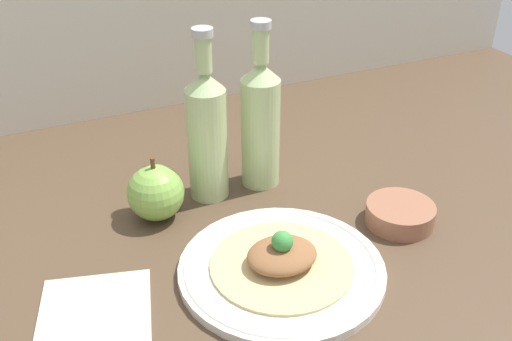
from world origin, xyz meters
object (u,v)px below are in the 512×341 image
at_px(plate, 282,268).
at_px(apple, 156,193).
at_px(plated_food, 282,258).
at_px(cider_bottle_left, 207,132).
at_px(dipping_bowl, 400,214).
at_px(cider_bottle_right, 260,121).

height_order(plate, apple, apple).
height_order(plate, plated_food, plated_food).
bearing_deg(cider_bottle_left, dipping_bowl, -40.51).
xyz_separation_m(cider_bottle_right, dipping_bowl, (0.14, -0.19, -0.10)).
distance_m(plate, apple, 0.23).
xyz_separation_m(plated_food, apple, (-0.11, 0.20, 0.02)).
bearing_deg(dipping_bowl, cider_bottle_left, 139.49).
bearing_deg(cider_bottle_right, cider_bottle_left, 180.00).
bearing_deg(cider_bottle_right, plate, -108.34).
bearing_deg(apple, dipping_bowl, -27.49).
relative_size(plated_food, cider_bottle_right, 0.70).
bearing_deg(apple, plate, -60.73).
height_order(plate, cider_bottle_left, cider_bottle_left).
bearing_deg(apple, cider_bottle_right, 8.32).
height_order(cider_bottle_left, cider_bottle_right, same).
xyz_separation_m(cider_bottle_left, apple, (-0.09, -0.03, -0.07)).
xyz_separation_m(apple, dipping_bowl, (0.32, -0.17, -0.03)).
xyz_separation_m(cider_bottle_left, dipping_bowl, (0.23, -0.19, -0.10)).
height_order(plate, dipping_bowl, dipping_bowl).
bearing_deg(cider_bottle_left, apple, -164.04).
xyz_separation_m(plate, cider_bottle_left, (-0.02, 0.22, 0.10)).
relative_size(cider_bottle_right, apple, 2.67).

